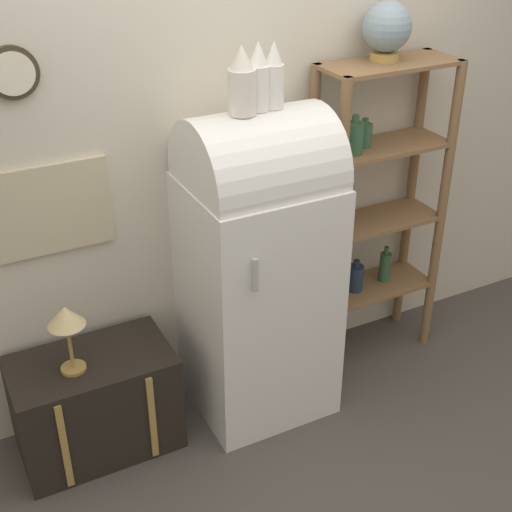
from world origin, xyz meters
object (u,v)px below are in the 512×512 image
at_px(globe, 387,28).
at_px(vase_left, 242,82).
at_px(vase_center, 258,78).
at_px(desk_lamp, 66,321).
at_px(suitcase_trunk, 96,403).
at_px(vase_right, 274,77).
at_px(refrigerator, 258,263).

relative_size(globe, vase_left, 0.95).
height_order(vase_center, desk_lamp, vase_center).
bearing_deg(vase_center, desk_lamp, -179.57).
bearing_deg(vase_center, vase_left, -166.91).
bearing_deg(desk_lamp, suitcase_trunk, 24.63).
distance_m(suitcase_trunk, vase_left, 1.59).
bearing_deg(vase_left, desk_lamp, 179.11).
bearing_deg(vase_right, desk_lamp, -179.69).
height_order(refrigerator, globe, globe).
bearing_deg(suitcase_trunk, refrigerator, -2.94).
xyz_separation_m(vase_left, vase_right, (0.15, 0.02, -0.00)).
distance_m(vase_left, vase_right, 0.16).
distance_m(suitcase_trunk, vase_center, 1.63).
bearing_deg(globe, refrigerator, -168.53).
bearing_deg(globe, suitcase_trunk, -176.05).
distance_m(globe, desk_lamp, 1.93).
xyz_separation_m(refrigerator, suitcase_trunk, (-0.82, 0.04, -0.55)).
bearing_deg(vase_right, globe, 11.86).
xyz_separation_m(globe, vase_right, (-0.66, -0.14, -0.11)).
height_order(vase_left, desk_lamp, vase_left).
bearing_deg(refrigerator, desk_lamp, 179.64).
xyz_separation_m(globe, vase_left, (-0.82, -0.16, -0.10)).
bearing_deg(vase_center, refrigerator, -115.99).
relative_size(refrigerator, desk_lamp, 4.69).
xyz_separation_m(suitcase_trunk, desk_lamp, (-0.08, -0.04, 0.51)).
height_order(refrigerator, vase_center, vase_center).
xyz_separation_m(suitcase_trunk, vase_right, (0.90, -0.03, 1.41)).
xyz_separation_m(vase_center, vase_right, (0.07, -0.00, -0.00)).
height_order(refrigerator, vase_left, vase_left).
relative_size(refrigerator, vase_center, 5.39).
distance_m(suitcase_trunk, vase_right, 1.67).
distance_m(vase_center, desk_lamp, 1.28).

